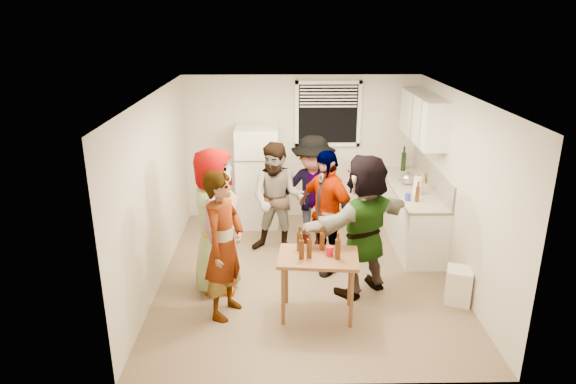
{
  "coord_description": "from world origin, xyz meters",
  "views": [
    {
      "loc": [
        -0.37,
        -6.4,
        3.47
      ],
      "look_at": [
        -0.26,
        0.22,
        1.15
      ],
      "focal_mm": 32.0,
      "sensor_mm": 36.0,
      "label": 1
    }
  ],
  "objects_px": {
    "beer_bottle_table": "(337,258)",
    "guest_stripe": "(227,312)",
    "kettle": "(407,184)",
    "guest_black": "(324,269)",
    "blue_cup": "(407,200)",
    "red_cup": "(330,255)",
    "trash_bin": "(459,284)",
    "wine_bottle": "(403,171)",
    "beer_bottle_counter": "(417,201)",
    "guest_back_left": "(278,251)",
    "guest_back_right": "(312,246)",
    "refrigerator": "(257,177)",
    "serving_table": "(317,314)",
    "guest_orange": "(361,290)",
    "guest_grey": "(219,287)"
  },
  "relations": [
    {
      "from": "guest_back_left",
      "to": "kettle",
      "type": "bearing_deg",
      "value": 26.39
    },
    {
      "from": "kettle",
      "to": "beer_bottle_table",
      "type": "height_order",
      "value": "kettle"
    },
    {
      "from": "beer_bottle_counter",
      "to": "guest_back_left",
      "type": "xyz_separation_m",
      "value": [
        -2.01,
        0.27,
        -0.9
      ]
    },
    {
      "from": "beer_bottle_counter",
      "to": "serving_table",
      "type": "distance_m",
      "value": 2.32
    },
    {
      "from": "serving_table",
      "to": "refrigerator",
      "type": "bearing_deg",
      "value": 105.91
    },
    {
      "from": "guest_orange",
      "to": "blue_cup",
      "type": "bearing_deg",
      "value": -162.97
    },
    {
      "from": "beer_bottle_table",
      "to": "red_cup",
      "type": "xyz_separation_m",
      "value": [
        -0.08,
        0.08,
        0.0
      ]
    },
    {
      "from": "trash_bin",
      "to": "guest_back_left",
      "type": "relative_size",
      "value": 0.27
    },
    {
      "from": "beer_bottle_table",
      "to": "guest_black",
      "type": "distance_m",
      "value": 1.46
    },
    {
      "from": "beer_bottle_table",
      "to": "guest_black",
      "type": "height_order",
      "value": "beer_bottle_table"
    },
    {
      "from": "beer_bottle_counter",
      "to": "guest_stripe",
      "type": "bearing_deg",
      "value": -151.25
    },
    {
      "from": "trash_bin",
      "to": "red_cup",
      "type": "relative_size",
      "value": 4.06
    },
    {
      "from": "serving_table",
      "to": "beer_bottle_table",
      "type": "bearing_deg",
      "value": -18.19
    },
    {
      "from": "beer_bottle_counter",
      "to": "red_cup",
      "type": "distance_m",
      "value": 2.04
    },
    {
      "from": "trash_bin",
      "to": "guest_back_right",
      "type": "distance_m",
      "value": 2.44
    },
    {
      "from": "beer_bottle_counter",
      "to": "trash_bin",
      "type": "height_order",
      "value": "beer_bottle_counter"
    },
    {
      "from": "kettle",
      "to": "guest_black",
      "type": "relative_size",
      "value": 0.15
    },
    {
      "from": "trash_bin",
      "to": "guest_back_right",
      "type": "bearing_deg",
      "value": 135.9
    },
    {
      "from": "trash_bin",
      "to": "guest_back_right",
      "type": "height_order",
      "value": "trash_bin"
    },
    {
      "from": "guest_orange",
      "to": "wine_bottle",
      "type": "bearing_deg",
      "value": -147.58
    },
    {
      "from": "refrigerator",
      "to": "guest_grey",
      "type": "height_order",
      "value": "refrigerator"
    },
    {
      "from": "wine_bottle",
      "to": "trash_bin",
      "type": "height_order",
      "value": "wine_bottle"
    },
    {
      "from": "blue_cup",
      "to": "refrigerator",
      "type": "bearing_deg",
      "value": 149.01
    },
    {
      "from": "blue_cup",
      "to": "guest_stripe",
      "type": "relative_size",
      "value": 0.06
    },
    {
      "from": "beer_bottle_table",
      "to": "guest_stripe",
      "type": "bearing_deg",
      "value": 174.63
    },
    {
      "from": "wine_bottle",
      "to": "red_cup",
      "type": "height_order",
      "value": "wine_bottle"
    },
    {
      "from": "trash_bin",
      "to": "serving_table",
      "type": "distance_m",
      "value": 1.83
    },
    {
      "from": "beer_bottle_table",
      "to": "guest_black",
      "type": "bearing_deg",
      "value": 91.56
    },
    {
      "from": "guest_back_right",
      "to": "guest_grey",
      "type": "bearing_deg",
      "value": -128.66
    },
    {
      "from": "blue_cup",
      "to": "red_cup",
      "type": "height_order",
      "value": "blue_cup"
    },
    {
      "from": "serving_table",
      "to": "guest_back_right",
      "type": "bearing_deg",
      "value": 88.42
    },
    {
      "from": "kettle",
      "to": "blue_cup",
      "type": "xyz_separation_m",
      "value": [
        -0.17,
        -0.74,
        0.0
      ]
    },
    {
      "from": "guest_back_right",
      "to": "guest_back_left",
      "type": "bearing_deg",
      "value": -154.09
    },
    {
      "from": "refrigerator",
      "to": "trash_bin",
      "type": "relative_size",
      "value": 3.71
    },
    {
      "from": "red_cup",
      "to": "guest_stripe",
      "type": "relative_size",
      "value": 0.06
    },
    {
      "from": "beer_bottle_counter",
      "to": "blue_cup",
      "type": "bearing_deg",
      "value": 157.66
    },
    {
      "from": "refrigerator",
      "to": "guest_back_right",
      "type": "relative_size",
      "value": 0.96
    },
    {
      "from": "blue_cup",
      "to": "guest_back_right",
      "type": "relative_size",
      "value": 0.06
    },
    {
      "from": "guest_orange",
      "to": "trash_bin",
      "type": "bearing_deg",
      "value": 131.29
    },
    {
      "from": "beer_bottle_table",
      "to": "guest_orange",
      "type": "bearing_deg",
      "value": 57.56
    },
    {
      "from": "kettle",
      "to": "guest_orange",
      "type": "distance_m",
      "value": 2.17
    },
    {
      "from": "trash_bin",
      "to": "beer_bottle_table",
      "type": "distance_m",
      "value": 1.7
    },
    {
      "from": "refrigerator",
      "to": "trash_bin",
      "type": "distance_m",
      "value": 3.76
    },
    {
      "from": "red_cup",
      "to": "guest_back_left",
      "type": "relative_size",
      "value": 0.07
    },
    {
      "from": "guest_back_left",
      "to": "trash_bin",
      "type": "bearing_deg",
      "value": -21.19
    },
    {
      "from": "wine_bottle",
      "to": "beer_bottle_counter",
      "type": "height_order",
      "value": "wine_bottle"
    },
    {
      "from": "refrigerator",
      "to": "wine_bottle",
      "type": "xyz_separation_m",
      "value": [
        2.5,
        0.14,
        0.05
      ]
    },
    {
      "from": "guest_back_left",
      "to": "beer_bottle_table",
      "type": "bearing_deg",
      "value": -56.83
    },
    {
      "from": "guest_stripe",
      "to": "guest_back_right",
      "type": "height_order",
      "value": "guest_back_right"
    },
    {
      "from": "beer_bottle_table",
      "to": "guest_black",
      "type": "xyz_separation_m",
      "value": [
        -0.03,
        1.23,
        -0.79
      ]
    }
  ]
}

